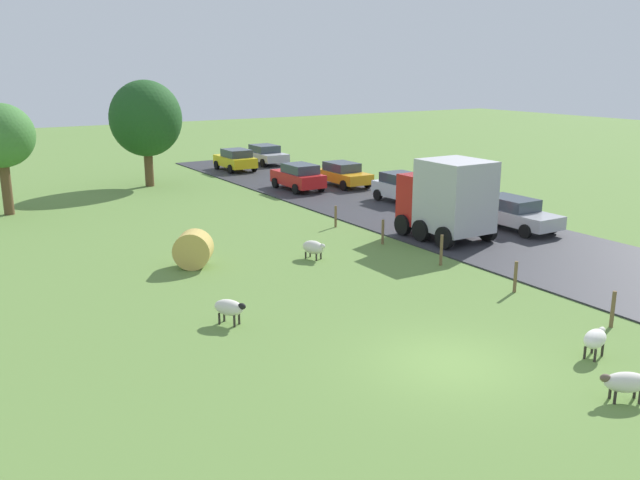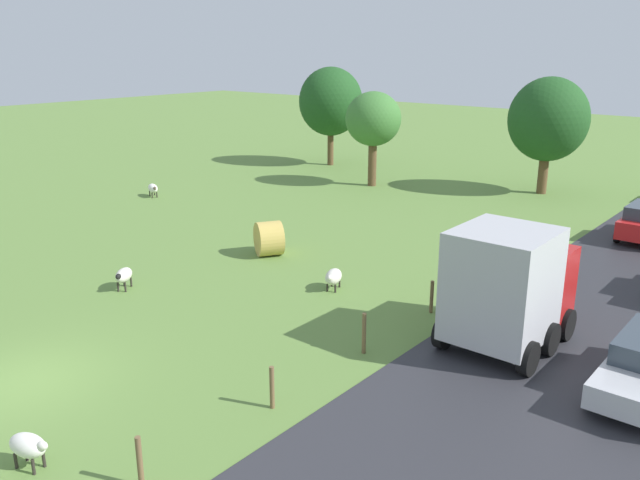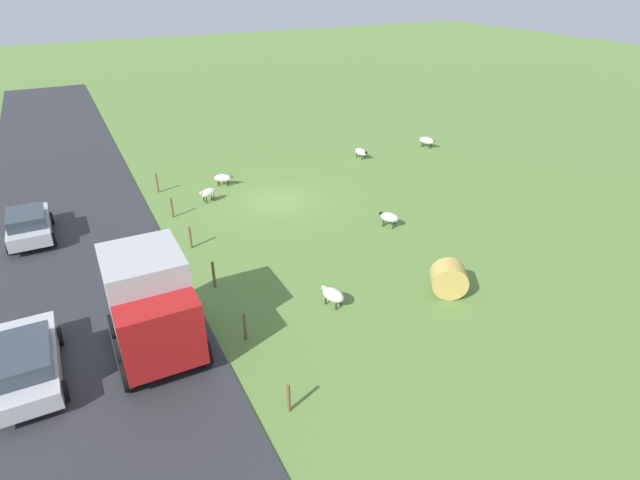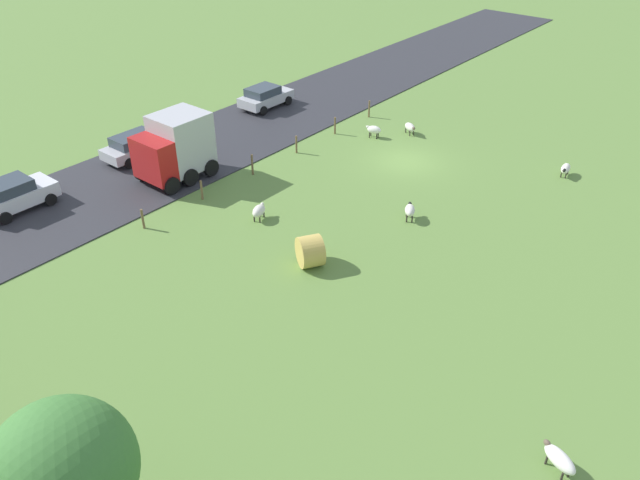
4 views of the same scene
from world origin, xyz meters
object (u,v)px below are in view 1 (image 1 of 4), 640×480
(car_3, at_px, (298,176))
(car_6, at_px, (235,159))
(hay_bale_0, at_px, (193,249))
(truck_0, at_px, (447,198))
(tree_0, at_px, (146,119))
(car_5, at_px, (514,213))
(sheep_1, at_px, (313,247))
(car_1, at_px, (344,174))
(sheep_5, at_px, (595,339))
(sheep_0, at_px, (626,382))
(car_4, at_px, (404,187))
(tree_1, at_px, (1,136))
(car_2, at_px, (266,154))
(sheep_4, at_px, (229,308))

(car_3, relative_size, car_6, 1.05)
(hay_bale_0, bearing_deg, truck_0, -9.41)
(tree_0, relative_size, car_5, 1.50)
(sheep_1, height_order, car_3, car_3)
(car_5, bearing_deg, truck_0, 175.78)
(hay_bale_0, distance_m, car_1, 19.24)
(car_3, bearing_deg, truck_0, -91.80)
(tree_0, bearing_deg, sheep_1, -89.31)
(car_6, bearing_deg, sheep_5, -99.19)
(hay_bale_0, relative_size, car_3, 0.35)
(sheep_1, relative_size, car_6, 0.30)
(sheep_0, distance_m, car_4, 23.77)
(hay_bale_0, relative_size, car_1, 0.36)
(car_5, bearing_deg, hay_bale_0, 171.93)
(sheep_0, height_order, car_3, car_3)
(tree_1, height_order, car_1, tree_1)
(sheep_1, bearing_deg, sheep_5, -82.94)
(sheep_0, relative_size, sheep_1, 1.01)
(truck_0, relative_size, car_2, 0.97)
(car_6, bearing_deg, sheep_4, -115.07)
(tree_1, distance_m, truck_0, 22.96)
(sheep_1, bearing_deg, car_6, 72.70)
(car_1, relative_size, car_2, 0.99)
(hay_bale_0, bearing_deg, car_1, 38.70)
(sheep_0, bearing_deg, tree_0, 90.41)
(sheep_5, bearing_deg, car_2, 76.11)
(hay_bale_0, distance_m, car_3, 17.07)
(car_1, height_order, car_2, car_1)
(tree_0, height_order, tree_1, tree_0)
(tree_1, height_order, car_3, tree_1)
(sheep_4, height_order, sheep_5, sheep_5)
(sheep_5, height_order, car_4, car_4)
(sheep_5, relative_size, car_6, 0.28)
(sheep_4, relative_size, car_6, 0.28)
(sheep_1, xyz_separation_m, car_3, (7.20, 13.77, 0.43))
(sheep_0, relative_size, sheep_4, 1.08)
(car_2, height_order, car_4, car_4)
(hay_bale_0, xyz_separation_m, car_4, (14.98, 5.77, 0.19))
(car_2, height_order, car_6, car_6)
(sheep_0, distance_m, sheep_4, 11.05)
(tree_1, xyz_separation_m, car_6, (16.62, 7.53, -3.23))
(sheep_4, relative_size, truck_0, 0.27)
(car_2, bearing_deg, sheep_5, -103.89)
(sheep_4, height_order, car_5, car_5)
(car_1, relative_size, car_3, 0.99)
(sheep_0, xyz_separation_m, tree_0, (-0.24, 34.56, 3.88))
(sheep_5, bearing_deg, car_1, 70.88)
(tree_0, height_order, car_2, tree_0)
(car_1, height_order, car_4, car_4)
(car_2, height_order, car_5, car_5)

